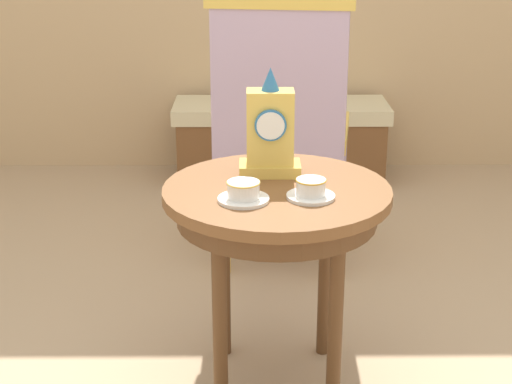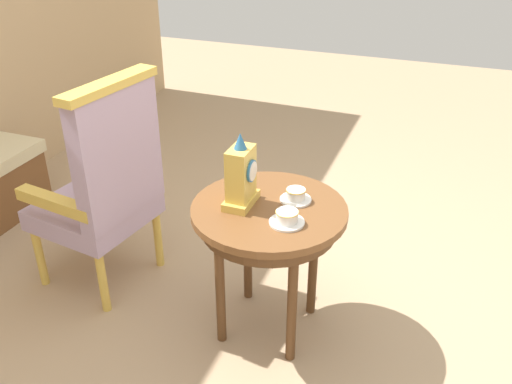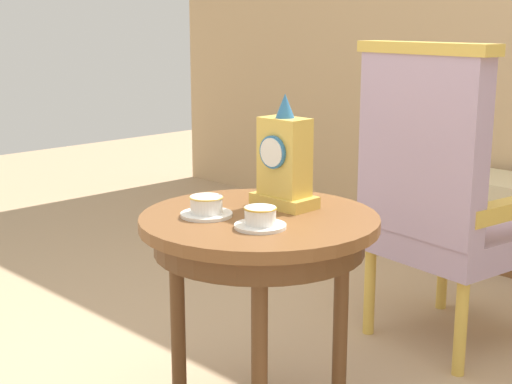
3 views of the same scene
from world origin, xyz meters
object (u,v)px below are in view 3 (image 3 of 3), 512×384
object	(u,v)px
side_table	(259,243)
teacup_right	(260,219)
armchair	(439,194)
mantel_clock	(284,162)
teacup_left	(206,207)

from	to	relation	value
side_table	teacup_right	distance (m)	0.17
side_table	armchair	bearing A→B (deg)	86.85
teacup_right	mantel_clock	world-z (taller)	mantel_clock
teacup_left	armchair	distance (m)	1.02
teacup_right	side_table	bearing A→B (deg)	136.00
side_table	teacup_right	size ratio (longest dim) A/B	4.88
side_table	armchair	size ratio (longest dim) A/B	0.60
mantel_clock	armchair	size ratio (longest dim) A/B	0.29
side_table	teacup_left	world-z (taller)	teacup_left
teacup_left	armchair	world-z (taller)	armchair
teacup_left	mantel_clock	bearing A→B (deg)	71.09
side_table	teacup_left	distance (m)	0.18
teacup_right	armchair	bearing A→B (deg)	92.65
mantel_clock	side_table	bearing A→B (deg)	-81.46
side_table	teacup_right	world-z (taller)	teacup_right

